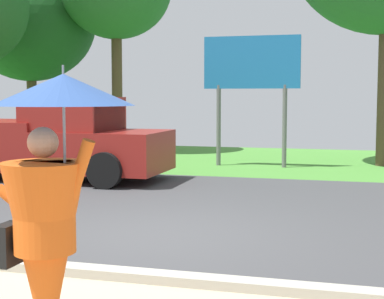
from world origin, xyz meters
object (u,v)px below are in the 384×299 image
object	(u,v)px
monk_pedestrian	(49,212)
tree_right_far	(30,22)
roadside_billboard	(252,72)
pickup_truck	(56,141)

from	to	relation	value
monk_pedestrian	tree_right_far	size ratio (longest dim) A/B	0.32
roadside_billboard	pickup_truck	bearing A→B (deg)	-136.47
monk_pedestrian	pickup_truck	xyz separation A→B (m)	(-4.59, 8.52, -0.23)
roadside_billboard	tree_right_far	xyz separation A→B (m)	(-8.80, 3.65, 2.02)
monk_pedestrian	roadside_billboard	size ratio (longest dim) A/B	0.61
pickup_truck	roadside_billboard	xyz separation A→B (m)	(3.87, 3.68, 1.68)
monk_pedestrian	tree_right_far	world-z (taller)	tree_right_far
monk_pedestrian	roadside_billboard	world-z (taller)	roadside_billboard
tree_right_far	monk_pedestrian	bearing A→B (deg)	-59.01
pickup_truck	tree_right_far	xyz separation A→B (m)	(-4.93, 7.33, 3.70)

